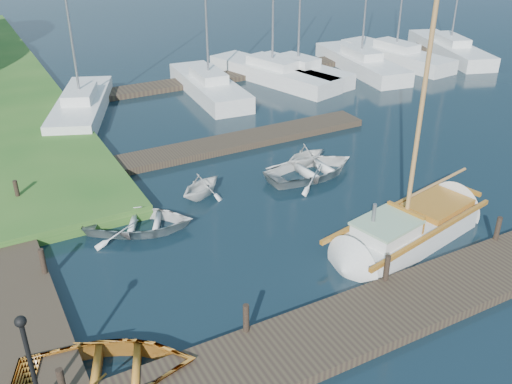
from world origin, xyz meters
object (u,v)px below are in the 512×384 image
mooring_post_2 (387,268)px  marina_boat_3 (272,72)px  dinghy (106,367)px  marina_boat_7 (450,47)px  lamp_post (27,350)px  marina_boat_6 (396,54)px  tender_a (139,220)px  tender_b (201,183)px  mooring_post_1 (246,318)px  mooring_post_5 (17,191)px  marina_boat_2 (209,85)px  mooring_post_3 (498,228)px  sailboat (411,230)px  marina_boat_5 (361,61)px  marina_boat_0 (81,105)px  mooring_post_4 (43,261)px  tender_c (312,167)px  mooring_post_0 (62,383)px  tender_d (307,153)px  marina_boat_4 (298,70)px

mooring_post_2 → marina_boat_3: (7.43, 19.37, -0.13)m
dinghy → marina_boat_7: (29.37, 18.42, 0.15)m
lamp_post → marina_boat_6: (26.34, 19.10, -1.30)m
tender_a → tender_b: bearing=-40.6°
dinghy → mooring_post_1: bearing=-74.7°
mooring_post_5 → marina_boat_2: size_ratio=0.07×
mooring_post_3 → sailboat: sailboat is taller
lamp_post → marina_boat_5: bearing=39.0°
marina_boat_3 → marina_boat_0: bearing=77.7°
marina_boat_0 → marina_boat_6: size_ratio=1.09×
mooring_post_5 → sailboat: sailboat is taller
mooring_post_4 → lamp_post: 5.23m
mooring_post_5 → lamp_post: lamp_post is taller
tender_b → marina_boat_3: 15.22m
tender_c → tender_b: bearing=81.3°
sailboat → marina_boat_5: size_ratio=0.87×
mooring_post_5 → marina_boat_0: (4.33, 8.73, -0.12)m
tender_b → lamp_post: bearing=109.8°
mooring_post_0 → mooring_post_5: 10.01m
marina_boat_2 → marina_boat_7: bearing=-85.5°
mooring_post_4 → marina_boat_0: (4.33, 13.73, -0.12)m
marina_boat_2 → sailboat: bearing=-177.0°
tender_d → marina_boat_4: size_ratio=0.18×
mooring_post_3 → sailboat: (-2.05, 1.67, -0.36)m
tender_d → mooring_post_5: bearing=70.4°
mooring_post_1 → mooring_post_5: bearing=111.8°
dinghy → marina_boat_5: marina_boat_5 is taller
marina_boat_6 → marina_boat_5: bearing=90.5°
mooring_post_0 → tender_d: mooring_post_0 is taller
marina_boat_4 → mooring_post_2: bearing=142.0°
tender_b → tender_d: size_ratio=1.00×
mooring_post_4 → mooring_post_0: bearing=-95.7°
tender_d → marina_boat_3: size_ratio=0.18×
lamp_post → dinghy: (1.52, 0.30, -1.44)m
mooring_post_0 → mooring_post_4: size_ratio=1.00×
dinghy → marina_boat_5: 28.39m
mooring_post_0 → tender_a: mooring_post_0 is taller
mooring_post_5 → tender_a: 4.84m
tender_b → tender_c: tender_b is taller
tender_a → tender_d: 7.98m
mooring_post_5 → marina_boat_4: bearing=27.1°
marina_boat_3 → marina_boat_4: bearing=-120.5°
mooring_post_2 → mooring_post_4: 9.86m
tender_a → mooring_post_4: bearing=140.3°
marina_boat_7 → mooring_post_2: bearing=149.7°
marina_boat_0 → marina_boat_2: marina_boat_2 is taller
lamp_post → mooring_post_3: bearing=0.0°
mooring_post_3 → tender_b: 10.32m
mooring_post_2 → mooring_post_3: size_ratio=1.00×
tender_b → marina_boat_5: size_ratio=0.18×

